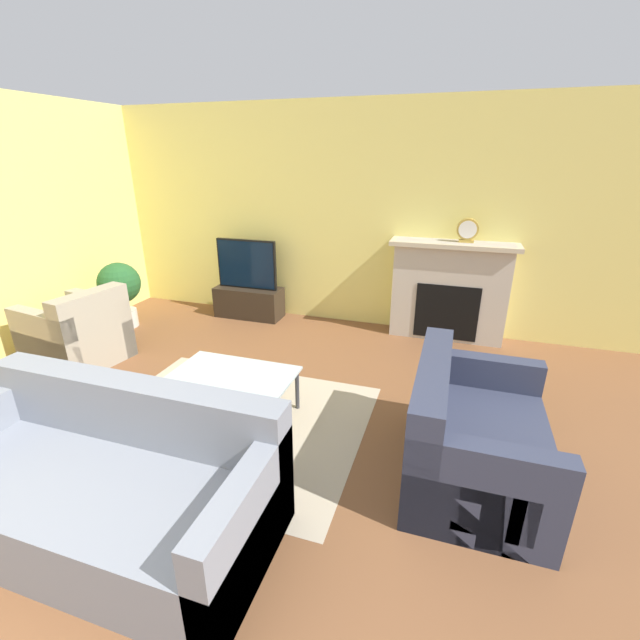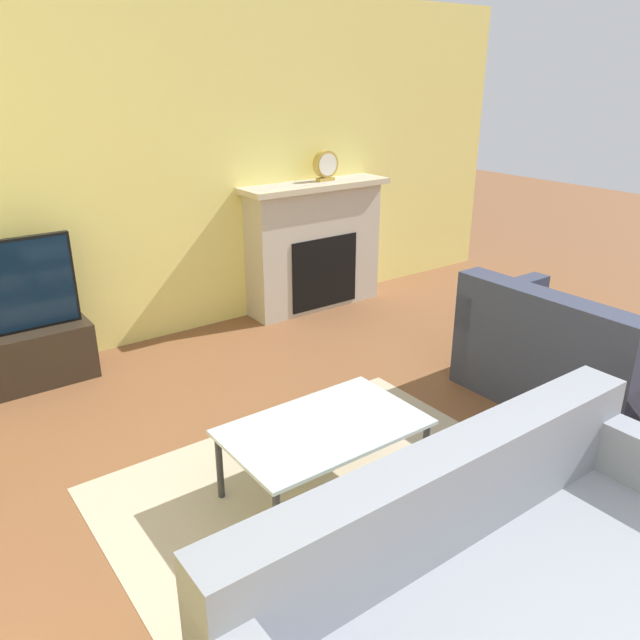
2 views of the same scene
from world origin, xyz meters
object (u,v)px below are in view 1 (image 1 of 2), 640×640
(coffee_table, at_px, (232,378))
(couch_loveseat, at_px, (471,439))
(mantel_clock, at_px, (468,230))
(armchair_by_window, at_px, (78,336))
(couch_sectional, at_px, (106,486))
(potted_plant, at_px, (120,288))
(tv, at_px, (247,264))

(coffee_table, bearing_deg, couch_loveseat, -4.38)
(mantel_clock, bearing_deg, armchair_by_window, -153.39)
(couch_sectional, xyz_separation_m, armchair_by_window, (-1.92, 1.67, 0.01))
(couch_loveseat, relative_size, coffee_table, 1.25)
(potted_plant, bearing_deg, armchair_by_window, -74.38)
(couch_sectional, distance_m, armchair_by_window, 2.55)
(couch_sectional, bearing_deg, coffee_table, 83.42)
(couch_loveseat, height_order, potted_plant, potted_plant)
(tv, xyz_separation_m, potted_plant, (-1.36, -0.83, -0.21))
(couch_loveseat, distance_m, armchair_by_window, 3.99)
(tv, xyz_separation_m, coffee_table, (0.97, -2.22, -0.37))
(tv, distance_m, couch_sectional, 3.60)
(potted_plant, bearing_deg, coffee_table, -30.72)
(tv, distance_m, couch_loveseat, 3.73)
(tv, relative_size, mantel_clock, 3.12)
(coffee_table, bearing_deg, couch_sectional, -96.58)
(couch_sectional, bearing_deg, mantel_clock, 62.23)
(tv, height_order, armchair_by_window, tv)
(coffee_table, xyz_separation_m, mantel_clock, (1.74, 2.32, 0.94))
(couch_loveseat, relative_size, armchair_by_window, 1.32)
(mantel_clock, bearing_deg, couch_loveseat, -86.60)
(couch_loveseat, bearing_deg, couch_sectional, 118.69)
(tv, distance_m, coffee_table, 2.45)
(couch_sectional, height_order, mantel_clock, mantel_clock)
(potted_plant, bearing_deg, couch_sectional, -50.35)
(armchair_by_window, distance_m, coffee_table, 2.11)
(tv, bearing_deg, armchair_by_window, -121.25)
(couch_sectional, height_order, coffee_table, couch_sectional)
(tv, xyz_separation_m, armchair_by_window, (-1.09, -1.80, -0.44))
(armchair_by_window, xyz_separation_m, coffee_table, (2.06, -0.42, 0.06))
(coffee_table, bearing_deg, potted_plant, 149.28)
(potted_plant, bearing_deg, tv, 31.24)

